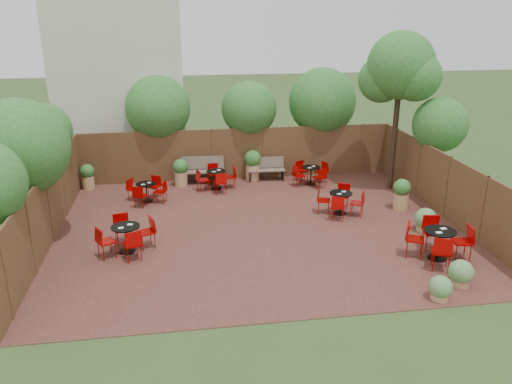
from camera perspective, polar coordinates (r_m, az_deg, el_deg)
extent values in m
plane|color=#354F23|center=(15.58, 0.32, -4.07)|extent=(80.00, 80.00, 0.00)
cube|color=#3A1B18|center=(15.58, 0.32, -4.04)|extent=(12.00, 10.00, 0.02)
cube|color=#4E301D|center=(19.93, -1.94, 4.27)|extent=(12.00, 0.08, 2.00)
cube|color=#4E301D|center=(15.50, -22.16, -1.73)|extent=(0.08, 10.00, 2.00)
cube|color=#4E301D|center=(17.16, 20.53, 0.47)|extent=(0.08, 10.00, 2.00)
cube|color=beige|center=(22.33, -14.87, 13.14)|extent=(5.00, 4.00, 8.00)
sphere|color=#276621|center=(18.02, -22.63, 6.24)|extent=(1.86, 1.86, 1.86)
sphere|color=#276621|center=(15.12, -24.87, 4.54)|extent=(2.64, 2.64, 2.64)
sphere|color=#276621|center=(20.12, -10.87, 9.17)|extent=(2.47, 2.47, 2.47)
sphere|color=#276621|center=(20.21, -0.78, 9.28)|extent=(2.16, 2.16, 2.16)
sphere|color=#276621|center=(21.00, 7.40, 9.96)|extent=(2.69, 2.69, 2.69)
sphere|color=#276621|center=(18.74, 19.82, 7.07)|extent=(1.88, 1.88, 1.88)
cylinder|color=black|center=(19.06, 15.26, 7.12)|extent=(0.21, 0.21, 4.69)
sphere|color=#276621|center=(18.75, 15.85, 13.42)|extent=(2.33, 2.33, 2.33)
sphere|color=#276621|center=(18.97, 13.80, 12.08)|extent=(1.63, 1.63, 1.63)
sphere|color=#276621|center=(18.59, 17.41, 12.21)|extent=(1.70, 1.70, 1.70)
cube|color=brown|center=(19.53, -5.93, 2.29)|extent=(1.65, 0.56, 0.05)
cube|color=brown|center=(19.66, -5.99, 3.29)|extent=(1.63, 0.19, 0.49)
cube|color=black|center=(19.59, -8.06, 1.48)|extent=(0.09, 0.49, 0.43)
cube|color=black|center=(19.65, -3.76, 1.70)|extent=(0.09, 0.49, 0.43)
cube|color=brown|center=(19.80, 1.13, 2.46)|extent=(1.45, 0.48, 0.05)
cube|color=brown|center=(19.91, 1.05, 3.33)|extent=(1.44, 0.16, 0.43)
cube|color=black|center=(19.77, -0.73, 1.77)|extent=(0.07, 0.43, 0.38)
cube|color=black|center=(19.99, 2.97, 1.94)|extent=(0.07, 0.43, 0.38)
cylinder|color=black|center=(18.99, -4.43, 0.39)|extent=(0.41, 0.41, 0.03)
cylinder|color=black|center=(18.88, -4.46, 1.34)|extent=(0.05, 0.05, 0.65)
cylinder|color=black|center=(18.78, -4.48, 2.32)|extent=(0.71, 0.71, 0.03)
cube|color=white|center=(18.85, -4.16, 2.46)|extent=(0.14, 0.11, 0.01)
cube|color=white|center=(18.66, -4.74, 2.26)|extent=(0.14, 0.11, 0.01)
cylinder|color=black|center=(18.04, -12.03, -1.04)|extent=(0.39, 0.39, 0.03)
cylinder|color=black|center=(17.93, -12.10, -0.09)|extent=(0.04, 0.04, 0.63)
cylinder|color=black|center=(17.83, -12.17, 0.88)|extent=(0.68, 0.68, 0.03)
cube|color=white|center=(17.88, -11.82, 1.03)|extent=(0.15, 0.13, 0.01)
cube|color=white|center=(17.73, -12.48, 0.82)|extent=(0.15, 0.13, 0.01)
cylinder|color=black|center=(14.52, -14.13, -6.40)|extent=(0.45, 0.45, 0.03)
cylinder|color=black|center=(14.37, -14.24, -5.10)|extent=(0.05, 0.05, 0.71)
cylinder|color=black|center=(14.22, -14.37, -3.76)|extent=(0.77, 0.77, 0.03)
cube|color=white|center=(14.28, -13.86, -3.53)|extent=(0.17, 0.15, 0.02)
cube|color=white|center=(14.11, -14.83, -3.89)|extent=(0.17, 0.15, 0.02)
cylinder|color=black|center=(16.86, 9.31, -2.34)|extent=(0.42, 0.42, 0.03)
cylinder|color=black|center=(16.73, 9.38, -1.25)|extent=(0.05, 0.05, 0.68)
cylinder|color=black|center=(16.62, 9.44, -0.13)|extent=(0.73, 0.73, 0.03)
cube|color=white|center=(16.71, 9.74, 0.05)|extent=(0.16, 0.14, 0.01)
cube|color=white|center=(16.48, 9.25, -0.21)|extent=(0.16, 0.14, 0.01)
cylinder|color=black|center=(19.56, 6.10, 0.91)|extent=(0.40, 0.40, 0.03)
cylinder|color=black|center=(19.46, 6.13, 1.82)|extent=(0.05, 0.05, 0.64)
cylinder|color=black|center=(19.36, 6.17, 2.75)|extent=(0.70, 0.70, 0.03)
cube|color=white|center=(19.45, 6.43, 2.88)|extent=(0.15, 0.13, 0.01)
cube|color=white|center=(19.23, 5.99, 2.70)|extent=(0.15, 0.13, 0.01)
cylinder|color=black|center=(14.53, 19.50, -6.95)|extent=(0.48, 0.48, 0.03)
cylinder|color=black|center=(14.36, 19.67, -5.56)|extent=(0.05, 0.05, 0.77)
cylinder|color=black|center=(14.21, 19.85, -4.12)|extent=(0.83, 0.83, 0.03)
cube|color=white|center=(14.33, 20.16, -3.85)|extent=(0.18, 0.15, 0.02)
cube|color=white|center=(14.04, 19.71, -4.27)|extent=(0.18, 0.15, 0.02)
cylinder|color=tan|center=(19.41, -8.35, 1.47)|extent=(0.47, 0.47, 0.54)
sphere|color=#276621|center=(19.27, -8.42, 2.83)|extent=(0.57, 0.57, 0.57)
cylinder|color=tan|center=(19.90, -0.38, 2.24)|extent=(0.53, 0.53, 0.61)
sphere|color=#276621|center=(19.74, -0.38, 3.75)|extent=(0.64, 0.64, 0.64)
cylinder|color=tan|center=(19.85, -18.16, 1.01)|extent=(0.43, 0.43, 0.49)
sphere|color=#276621|center=(19.72, -18.30, 2.23)|extent=(0.52, 0.52, 0.52)
cylinder|color=tan|center=(17.60, 15.81, -1.00)|extent=(0.47, 0.47, 0.54)
sphere|color=#276621|center=(17.44, 15.96, 0.49)|extent=(0.57, 0.57, 0.57)
cylinder|color=tan|center=(13.37, 21.73, -9.21)|extent=(0.44, 0.44, 0.20)
sphere|color=#4F8042|center=(13.26, 21.87, -8.27)|extent=(0.59, 0.59, 0.59)
cylinder|color=tan|center=(12.62, 19.74, -10.80)|extent=(0.39, 0.39, 0.18)
sphere|color=#4F8042|center=(12.51, 19.86, -9.92)|extent=(0.53, 0.53, 0.53)
cylinder|color=tan|center=(16.14, 18.27, -3.75)|extent=(0.48, 0.48, 0.22)
sphere|color=#4F8042|center=(16.04, 18.37, -2.86)|extent=(0.65, 0.65, 0.65)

